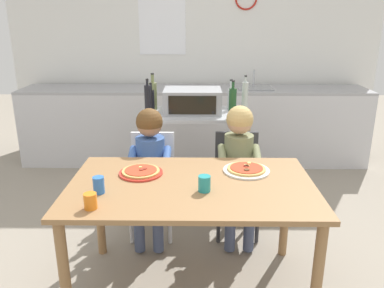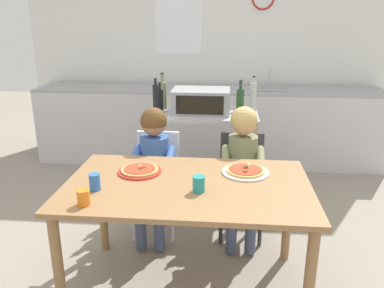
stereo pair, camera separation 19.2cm
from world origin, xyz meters
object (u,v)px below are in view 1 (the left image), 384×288
Objects in this scene: dining_chair_right at (237,176)px; drinking_cup_orange at (90,201)px; bottle_brown_beer at (231,98)px; bottle_clear_vinegar at (233,103)px; toaster_oven at (193,101)px; bottle_squat_spirits at (245,99)px; bottle_tall_green_wine at (151,101)px; pizza_plate_red_rimmed at (141,172)px; kitchen_island_cart at (196,144)px; child_in_blue_striped_shirt at (150,159)px; dining_table at (191,197)px; drinking_cup_teal at (204,184)px; bottle_dark_olive_oil at (153,95)px; child_in_olive_shirt at (239,157)px; drinking_cup_blue at (99,185)px; dining_chair_left at (152,176)px; bottle_slim_sauce at (148,100)px; pizza_plate_white at (246,170)px.

dining_chair_right is 1.41m from drinking_cup_orange.
bottle_clear_vinegar is at bearing -92.25° from bottle_brown_beer.
bottle_squat_spirits is (0.45, -0.15, 0.05)m from toaster_oven.
drinking_cup_orange is at bearing -95.27° from bottle_tall_green_wine.
kitchen_island_cart is at bearing 72.76° from pizza_plate_red_rimmed.
bottle_brown_beer is 0.27× the size of child_in_blue_striped_shirt.
drinking_cup_teal reaches higher than dining_table.
bottle_brown_beer is 1.53m from drinking_cup_teal.
bottle_dark_olive_oil reaches higher than child_in_olive_shirt.
bottle_clear_vinegar is 3.29× the size of drinking_cup_blue.
toaster_oven is 1.86× the size of bottle_tall_green_wine.
dining_chair_left is at bearing -122.69° from kitchen_island_cart.
child_in_olive_shirt is (0.01, -0.77, -0.29)m from bottle_brown_beer.
drinking_cup_teal reaches higher than dining_chair_left.
toaster_oven is 1.20m from pizza_plate_red_rimmed.
drinking_cup_orange is at bearing -94.94° from bottle_slim_sauce.
pizza_plate_white is at bearing -88.55° from bottle_clear_vinegar.
child_in_olive_shirt is at bearing -62.92° from kitchen_island_cart.
dining_chair_right is 2.92× the size of pizza_plate_red_rimmed.
toaster_oven is at bearing 5.38° from bottle_tall_green_wine.
bottle_tall_green_wine is 1.43m from drinking_cup_teal.
bottle_dark_olive_oil reaches higher than dining_chair_right.
dining_chair_right is 2.71× the size of pizza_plate_white.
bottle_tall_green_wine is 2.79× the size of drinking_cup_blue.
bottle_squat_spirits is at bearing 52.86° from drinking_cup_blue.
bottle_dark_olive_oil reaches higher than dining_table.
dining_table is at bearing 32.14° from drinking_cup_orange.
pizza_plate_red_rimmed is (-0.76, -0.98, -0.27)m from bottle_squat_spirits.
bottle_tall_green_wine reaches higher than dining_chair_left.
drinking_cup_orange is at bearing -94.89° from bottle_dark_olive_oil.
child_in_olive_shirt is (0.72, -0.76, -0.32)m from bottle_dark_olive_oil.
bottle_tall_green_wine is 0.85× the size of bottle_slim_sauce.
bottle_squat_spirits is at bearing -18.12° from kitchen_island_cart.
drinking_cup_blue is (-0.51, -1.42, -0.19)m from toaster_oven.
child_in_olive_shirt is at bearing -46.44° from bottle_dark_olive_oil.
dining_chair_left is at bearing -119.62° from toaster_oven.
toaster_oven is at bearing 93.46° from drinking_cup_teal.
bottle_tall_green_wine is at bearing 83.94° from drinking_cup_blue.
dining_chair_left is (-0.65, -0.34, -0.53)m from bottle_clear_vinegar.
dining_chair_right is (0.72, -0.65, -0.53)m from bottle_dark_olive_oil.
kitchen_island_cart is at bearing 117.08° from child_in_olive_shirt.
child_in_blue_striped_shirt reaches higher than dining_table.
toaster_oven is 0.49× the size of child_in_blue_striped_shirt.
bottle_brown_beer is 0.93× the size of pizza_plate_white.
drinking_cup_blue reaches higher than dining_chair_right.
dining_table is (-0.44, -1.13, -0.37)m from bottle_squat_spirits.
bottle_dark_olive_oil is 0.41× the size of dining_chair_left.
bottle_squat_spirits is 1.27m from pizza_plate_red_rimmed.
bottle_slim_sauce reaches higher than pizza_plate_white.
bottle_dark_olive_oil is 0.85m from dining_chair_left.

